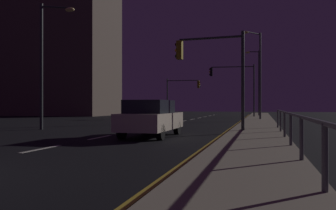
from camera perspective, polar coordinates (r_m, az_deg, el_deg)
ground_plane at (r=22.79m, az=-1.59°, el=-3.47°), size 112.00×112.00×0.00m
sidewalk_right at (r=21.83m, az=14.48°, el=-3.43°), size 2.50×77.00×0.14m
lane_markings_center at (r=26.16m, az=0.62°, el=-3.02°), size 0.14×50.00×0.01m
lane_edge_line at (r=26.88m, az=11.40°, el=-2.94°), size 0.14×53.00×0.01m
car at (r=14.90m, az=-2.79°, el=-2.09°), size 1.86×4.42×1.57m
traffic_light_mid_left at (r=17.56m, az=7.10°, el=7.08°), size 3.52×0.42×4.83m
traffic_light_far_center at (r=44.72m, az=2.37°, el=2.59°), size 4.37×0.58×4.83m
traffic_light_near_left at (r=39.48m, az=10.89°, el=4.14°), size 5.00×0.78×5.78m
street_lamp_far_end at (r=31.95m, az=14.50°, el=6.11°), size 1.62×2.01×7.72m
street_lamp_across_street at (r=44.61m, az=14.42°, el=4.48°), size 1.74×0.75×8.05m
street_lamp_median at (r=20.80m, az=-19.29°, el=7.94°), size 1.74×0.96×7.05m
barrier_fence at (r=11.09m, az=19.53°, el=-2.51°), size 0.09×17.61×0.98m
building_distant at (r=53.88m, az=-19.66°, el=13.97°), size 19.87×9.31×28.87m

